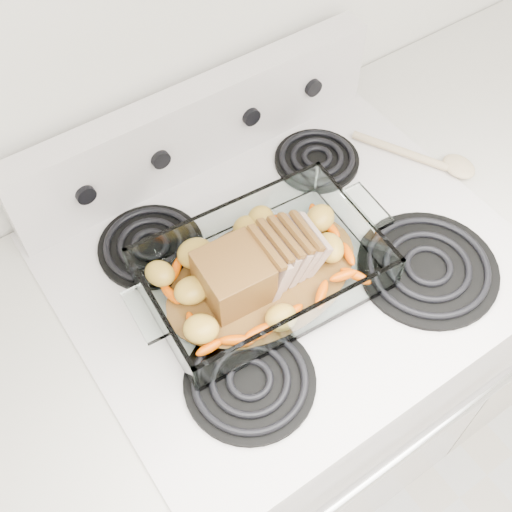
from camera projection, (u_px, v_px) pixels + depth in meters
electric_range at (279, 369)px, 1.52m from camera, size 0.78×0.70×1.12m
counter_right at (477, 245)px, 1.75m from camera, size 0.58×0.68×0.93m
baking_dish at (263, 273)px, 1.10m from camera, size 0.39×0.26×0.08m
pork_roast at (252, 270)px, 1.06m from camera, size 0.22×0.11×0.09m
roast_vegetables at (250, 259)px, 1.11m from camera, size 0.33×0.18×0.04m
wooden_spoon at (433, 160)px, 1.28m from camera, size 0.15×0.23×0.02m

